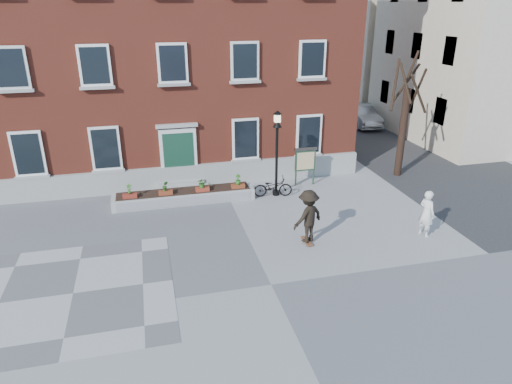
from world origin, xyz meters
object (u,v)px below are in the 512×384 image
object	(u,v)px
lamp_post	(277,142)
notice_board	(305,160)
parked_car	(361,115)
bystander	(427,213)
bicycle	(273,187)
skateboarder	(308,216)

from	to	relation	value
lamp_post	notice_board	world-z (taller)	lamp_post
parked_car	bystander	xyz separation A→B (m)	(-5.20, -16.18, 0.16)
bicycle	lamp_post	size ratio (longest dim) A/B	0.45
lamp_post	skateboarder	bearing A→B (deg)	-92.01
bystander	skateboarder	size ratio (longest dim) A/B	0.88
bicycle	skateboarder	xyz separation A→B (m)	(0.03, -4.51, 0.61)
notice_board	skateboarder	distance (m)	5.80
bicycle	lamp_post	world-z (taller)	lamp_post
bicycle	lamp_post	xyz separation A→B (m)	(0.19, 0.13, 2.08)
notice_board	skateboarder	xyz separation A→B (m)	(-1.85, -5.49, -0.19)
lamp_post	notice_board	size ratio (longest dim) A/B	2.10
bicycle	bystander	xyz separation A→B (m)	(4.54, -5.04, 0.45)
lamp_post	skateboarder	size ratio (longest dim) A/B	1.89
parked_car	lamp_post	world-z (taller)	lamp_post
bicycle	lamp_post	distance (m)	2.09
lamp_post	skateboarder	distance (m)	4.87
bystander	lamp_post	bearing A→B (deg)	25.35
parked_car	skateboarder	bearing A→B (deg)	-119.39
bystander	lamp_post	size ratio (longest dim) A/B	0.47
bicycle	notice_board	xyz separation A→B (m)	(1.87, 0.98, 0.80)
bystander	lamp_post	xyz separation A→B (m)	(-4.35, 5.17, 1.62)
notice_board	skateboarder	bearing A→B (deg)	-108.56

